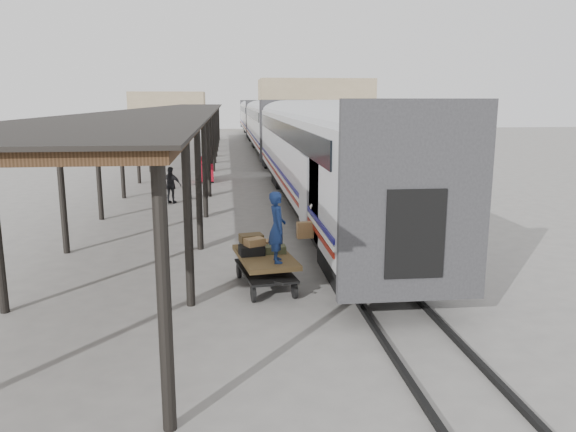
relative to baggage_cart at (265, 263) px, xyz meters
The scene contains 11 objects.
ground 1.22m from the baggage_cart, 114.87° to the left, with size 160.00×160.00×0.00m, color slate.
train 34.91m from the baggage_cart, 85.46° to the left, with size 3.45×76.01×4.01m.
canopy 25.46m from the baggage_cart, 98.74° to the left, with size 4.90×64.30×4.15m.
rails 35.06m from the baggage_cart, 85.48° to the left, with size 1.54×150.00×0.12m.
building_far 80.17m from the baggage_cart, 80.25° to the left, with size 18.00×10.00×8.00m, color tan.
building_left 83.63m from the baggage_cart, 97.17° to the left, with size 12.00×8.00×6.00m, color tan.
baggage_cart is the anchor object (origin of this frame).
suitcase_stack 0.52m from the baggage_cart, 119.39° to the left, with size 1.20×1.21×0.43m.
luggage_tug 19.30m from the baggage_cart, 96.59° to the left, with size 1.09×1.66×1.41m.
porter 1.27m from the baggage_cart, 68.96° to the right, with size 0.62×0.41×1.70m, color navy.
pedestrian 12.68m from the baggage_cart, 105.79° to the left, with size 0.99×0.41×1.69m, color black.
Camera 1 is at (-0.45, -14.41, 4.63)m, focal length 35.00 mm.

